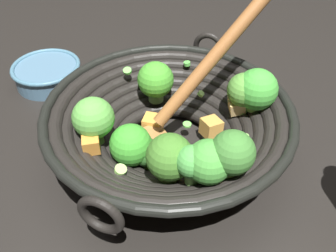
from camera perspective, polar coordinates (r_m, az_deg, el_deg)
The scene contains 3 objects.
ground_plane at distance 0.55m, azimuth 0.07°, elevation -3.92°, with size 4.00×4.00×0.00m, color black.
wok at distance 0.51m, azimuth 0.34°, elevation 0.49°, with size 0.36×0.35×0.25m.
prep_bowl at distance 0.72m, azimuth -18.38°, elevation 7.87°, with size 0.13×0.13×0.04m.
Camera 1 is at (0.22, 0.33, 0.39)m, focal length 38.92 mm.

